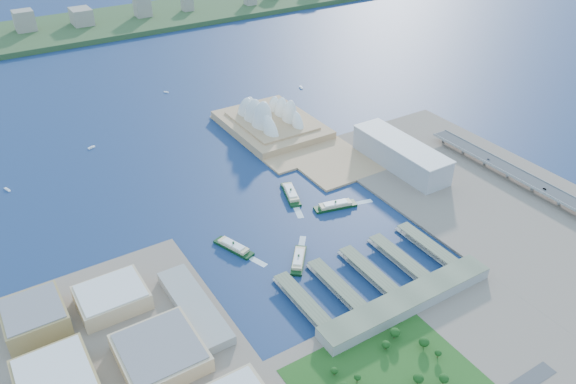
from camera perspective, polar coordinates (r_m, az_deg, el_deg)
ground at (r=647.83m, az=2.93°, el=-5.08°), size 3000.00×3000.00×0.00m
south_land at (r=536.23m, az=16.28°, el=-16.48°), size 720.00×180.00×3.00m
east_land at (r=761.86m, az=20.20°, el=-0.79°), size 240.00×500.00×3.00m
peninsula at (r=882.43m, az=-0.88°, el=6.08°), size 135.00×220.00×3.00m
far_shore at (r=1480.65m, az=-19.91°, el=15.51°), size 2200.00×260.00×12.00m
opera_house at (r=883.75m, az=-1.72°, el=8.30°), size 134.00×180.00×58.00m
toaster_building at (r=794.73m, az=11.35°, el=3.76°), size 45.00×155.00×35.00m
expressway at (r=797.29m, az=23.61°, el=0.60°), size 26.00×340.00×11.85m
west_buildings at (r=516.20m, az=-16.68°, el=-16.53°), size 200.00×280.00×27.00m
ferry_wharves at (r=606.38m, az=8.09°, el=-7.94°), size 184.00×90.00×9.30m
terminal_building at (r=572.30m, az=12.03°, el=-10.80°), size 200.00×28.00×12.00m
park at (r=506.50m, az=9.85°, el=-17.48°), size 150.00×110.00×16.00m
far_skyline at (r=1453.22m, az=-19.95°, el=16.59°), size 1900.00×140.00×55.00m
ferry_a at (r=636.77m, az=-5.57°, el=-5.43°), size 29.86×53.15×9.78m
ferry_b at (r=724.07m, az=0.28°, el=-0.01°), size 31.23×58.22×10.69m
ferry_c at (r=616.74m, az=1.09°, el=-6.73°), size 41.67×46.71×9.46m
ferry_d at (r=703.40m, az=4.84°, el=-1.24°), size 56.35×26.02×10.33m
boat_a at (r=824.74m, az=-26.62°, el=0.24°), size 6.83×12.61×2.37m
boat_b at (r=888.23m, az=-19.34°, el=4.31°), size 11.33×6.69×2.89m
boat_c at (r=1051.93m, az=1.34°, el=10.60°), size 7.35×13.51×2.92m
boat_e at (r=1055.00m, az=-12.27°, el=9.91°), size 7.70×9.60×2.33m
car_b at (r=782.67m, az=24.61°, el=0.30°), size 1.51×4.34×1.43m
car_c at (r=825.87m, az=19.70°, el=3.15°), size 1.69×4.15×1.21m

